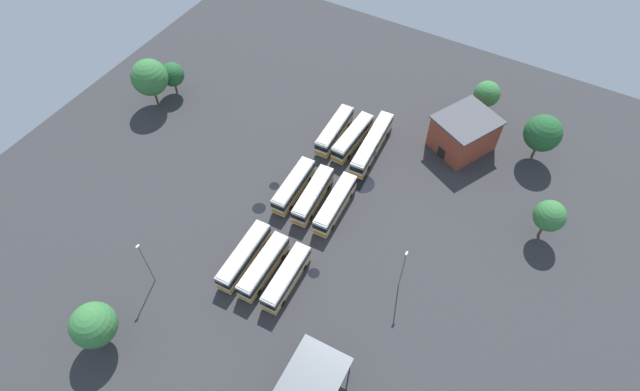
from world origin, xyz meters
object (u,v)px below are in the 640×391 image
object	(u,v)px
bus_row0_slot0	(287,278)
bus_row2_slot2	(335,131)
bus_row0_slot1	(264,266)
lamp_post_far_corner	(146,262)
bus_row2_slot1	(353,137)
tree_east_edge	(543,133)
maintenance_shelter	(311,380)
bus_row0_slot2	(244,256)
bus_row1_slot1	(313,195)
tree_northeast	(550,216)
depot_building	(464,133)
tree_south_edge	(150,77)
bus_row1_slot0	(335,204)
tree_north_edge	(487,94)
tree_northwest	(94,325)
tree_west_edge	(172,74)
bus_row1_slot2	(294,186)
lamp_post_by_building	(403,269)
bus_row2_slot0	(372,144)

from	to	relation	value
bus_row0_slot0	bus_row2_slot2	distance (m)	31.36
bus_row0_slot1	lamp_post_far_corner	bearing A→B (deg)	124.35
lamp_post_far_corner	bus_row2_slot1	bearing A→B (deg)	-17.62
lamp_post_far_corner	tree_east_edge	world-z (taller)	lamp_post_far_corner
bus_row2_slot1	maintenance_shelter	size ratio (longest dim) A/B	1.12
bus_row0_slot2	bus_row1_slot1	world-z (taller)	same
bus_row2_slot2	tree_northeast	size ratio (longest dim) A/B	1.49
depot_building	tree_south_edge	xyz separation A→B (m)	(-18.57, 55.69, 3.08)
bus_row1_slot0	tree_northeast	size ratio (longest dim) A/B	1.52
lamp_post_far_corner	tree_north_edge	bearing A→B (deg)	-27.16
tree_northwest	bus_row0_slot1	bearing A→B (deg)	-33.28
tree_west_edge	tree_northwest	world-z (taller)	tree_northwest
bus_row1_slot1	tree_south_edge	bearing A→B (deg)	81.37
bus_row2_slot1	lamp_post_far_corner	xyz separation A→B (m)	(-39.56, 12.57, 3.32)
bus_row1_slot2	tree_north_edge	xyz separation A→B (m)	(34.55, -21.07, 3.22)
lamp_post_by_building	tree_west_edge	bearing A→B (deg)	72.68
tree_northeast	tree_northwest	world-z (taller)	tree_northwest
bus_row2_slot2	depot_building	bearing A→B (deg)	-65.73
bus_row0_slot1	tree_northwest	bearing A→B (deg)	146.72
bus_row0_slot1	lamp_post_by_building	bearing A→B (deg)	-66.67
maintenance_shelter	lamp_post_far_corner	size ratio (longest dim) A/B	1.06
bus_row2_slot0	bus_row2_slot2	size ratio (longest dim) A/B	1.29
tree_northeast	bus_row2_slot2	bearing A→B (deg)	85.73
tree_south_edge	tree_north_edge	world-z (taller)	tree_south_edge
lamp_post_by_building	bus_row1_slot1	bearing A→B (deg)	68.89
bus_row1_slot1	lamp_post_by_building	distance (m)	20.55
bus_row0_slot1	tree_west_edge	distance (m)	46.08
bus_row0_slot0	tree_northeast	size ratio (longest dim) A/B	1.41
bus_row2_slot0	tree_northwest	size ratio (longest dim) A/B	1.79
bus_row0_slot0	depot_building	distance (m)	41.58
depot_building	bus_row0_slot0	bearing A→B (deg)	162.56
depot_building	tree_east_edge	world-z (taller)	tree_east_edge
depot_building	tree_northwest	world-z (taller)	tree_northwest
bus_row0_slot2	maintenance_shelter	xyz separation A→B (m)	(-11.62, -18.55, 2.18)
lamp_post_by_building	tree_northwest	world-z (taller)	lamp_post_by_building
depot_building	tree_south_edge	bearing A→B (deg)	108.44
bus_row1_slot2	tree_south_edge	size ratio (longest dim) A/B	1.11
bus_row2_slot0	tree_north_edge	distance (m)	24.07
bus_row1_slot2	maintenance_shelter	world-z (taller)	maintenance_shelter
tree_east_edge	tree_north_edge	bearing A→B (deg)	61.78
depot_building	maintenance_shelter	bearing A→B (deg)	178.46
bus_row0_slot2	bus_row2_slot0	world-z (taller)	same
bus_row1_slot2	depot_building	size ratio (longest dim) A/B	0.85
bus_row0_slot2	tree_northeast	distance (m)	46.64
depot_building	lamp_post_far_corner	xyz separation A→B (m)	(-48.99, 29.90, 1.76)
lamp_post_by_building	tree_south_edge	world-z (taller)	tree_south_edge
bus_row1_slot1	bus_row1_slot2	size ratio (longest dim) A/B	1.02
bus_row0_slot0	maintenance_shelter	distance (m)	16.24
bus_row1_slot0	tree_south_edge	bearing A→B (deg)	82.45
bus_row0_slot0	tree_northwest	world-z (taller)	tree_northwest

